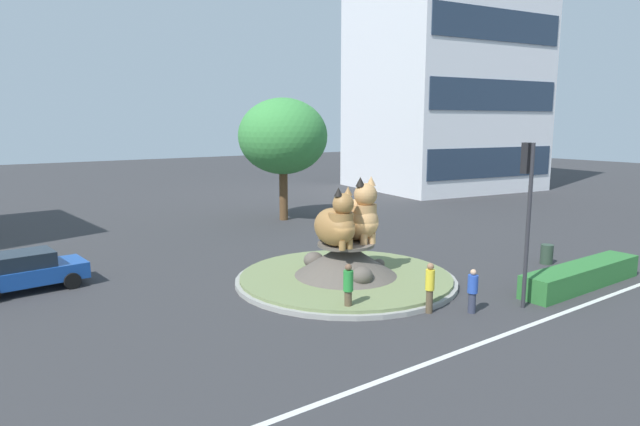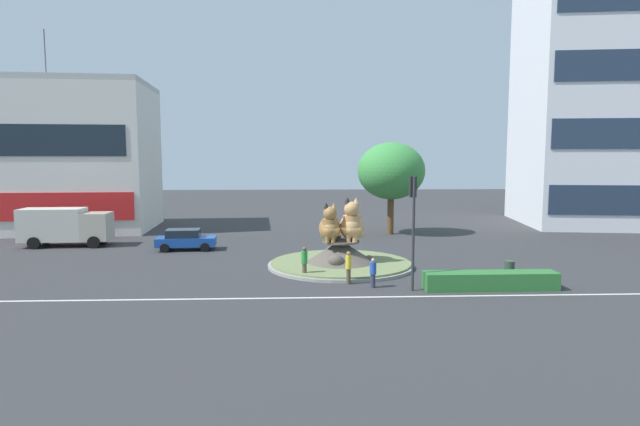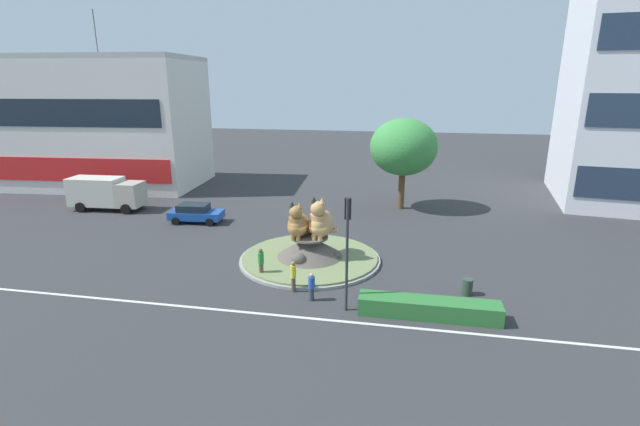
% 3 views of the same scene
% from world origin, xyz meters
% --- Properties ---
extents(ground_plane, '(160.00, 160.00, 0.00)m').
position_xyz_m(ground_plane, '(0.00, 0.00, 0.00)').
color(ground_plane, '#333335').
extents(lane_centreline, '(112.00, 0.20, 0.01)m').
position_xyz_m(lane_centreline, '(0.00, -7.29, 0.00)').
color(lane_centreline, silver).
rests_on(lane_centreline, ground).
extents(roundabout_island, '(9.02, 9.02, 1.63)m').
position_xyz_m(roundabout_island, '(-0.01, 0.00, 0.57)').
color(roundabout_island, gray).
rests_on(roundabout_island, ground).
extents(cat_statue_tabby, '(1.54, 2.39, 2.41)m').
position_xyz_m(cat_statue_tabby, '(-0.69, -0.25, 2.51)').
color(cat_statue_tabby, '#9E703D').
rests_on(cat_statue_tabby, roundabout_island).
extents(cat_statue_calico, '(1.98, 2.76, 2.71)m').
position_xyz_m(cat_statue_calico, '(0.69, 0.05, 2.62)').
color(cat_statue_calico, tan).
rests_on(cat_statue_calico, roundabout_island).
extents(traffic_light_mast, '(0.34, 0.46, 5.79)m').
position_xyz_m(traffic_light_mast, '(3.13, -6.03, 3.99)').
color(traffic_light_mast, '#2D2D33').
rests_on(traffic_light_mast, ground).
extents(shophouse_block, '(24.99, 12.75, 17.73)m').
position_xyz_m(shophouse_block, '(-28.62, 17.92, 6.83)').
color(shophouse_block, silver).
rests_on(shophouse_block, ground).
extents(office_tower, '(17.31, 15.84, 29.50)m').
position_xyz_m(office_tower, '(28.21, 20.11, 14.75)').
color(office_tower, silver).
rests_on(office_tower, ground).
extents(clipped_hedge_strip, '(6.81, 1.20, 0.90)m').
position_xyz_m(clipped_hedge_strip, '(7.18, -6.03, 0.45)').
color(clipped_hedge_strip, '#2D7033').
rests_on(clipped_hedge_strip, ground).
extents(broadleaf_tree_behind_island, '(5.87, 5.87, 8.08)m').
position_xyz_m(broadleaf_tree_behind_island, '(5.53, 13.67, 5.56)').
color(broadleaf_tree_behind_island, brown).
rests_on(broadleaf_tree_behind_island, ground).
extents(pedestrian_green_shirt, '(0.34, 0.34, 1.76)m').
position_xyz_m(pedestrian_green_shirt, '(-2.29, -3.02, 0.94)').
color(pedestrian_green_shirt, brown).
rests_on(pedestrian_green_shirt, ground).
extents(pedestrian_yellow_shirt, '(0.31, 0.31, 1.76)m').
position_xyz_m(pedestrian_yellow_shirt, '(0.04, -4.57, 0.95)').
color(pedestrian_yellow_shirt, brown).
rests_on(pedestrian_yellow_shirt, ground).
extents(pedestrian_blue_shirt, '(0.35, 0.35, 1.54)m').
position_xyz_m(pedestrian_blue_shirt, '(1.23, -5.42, 0.81)').
color(pedestrian_blue_shirt, '#33384C').
rests_on(pedestrian_blue_shirt, ground).
extents(hatchback_near_shophouse, '(4.37, 2.32, 1.53)m').
position_xyz_m(hatchback_near_shophouse, '(-10.86, 6.33, 0.80)').
color(hatchback_near_shophouse, '#19479E').
rests_on(hatchback_near_shophouse, ground).
extents(delivery_box_truck, '(6.58, 2.76, 2.91)m').
position_xyz_m(delivery_box_truck, '(-20.33, 8.39, 1.60)').
color(delivery_box_truck, '#B7AD99').
rests_on(delivery_box_truck, ground).
extents(litter_bin, '(0.56, 0.56, 0.90)m').
position_xyz_m(litter_bin, '(9.33, -3.21, 0.45)').
color(litter_bin, '#2D4233').
rests_on(litter_bin, ground).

